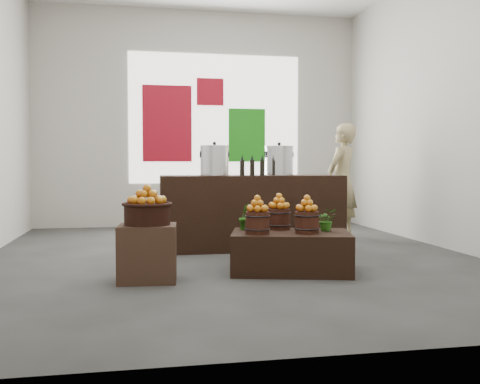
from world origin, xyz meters
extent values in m
plane|color=#3D3D3B|center=(0.00, 0.00, 0.00)|extent=(7.00, 7.00, 0.00)
cube|color=#B8B4AA|center=(0.00, 3.50, 2.00)|extent=(6.00, 0.04, 4.00)
cube|color=white|center=(0.30, 3.48, 2.00)|extent=(3.20, 0.02, 2.40)
cube|color=maroon|center=(-0.60, 3.47, 1.90)|extent=(0.90, 0.04, 1.40)
cube|color=#197C13|center=(0.90, 3.47, 1.70)|extent=(0.70, 0.04, 1.00)
cube|color=maroon|center=(0.20, 3.47, 2.50)|extent=(0.50, 0.04, 0.50)
cube|color=#452C20|center=(-1.04, -1.21, 0.28)|extent=(0.60, 0.50, 0.56)
cylinder|color=black|center=(-1.04, -1.21, 0.66)|extent=(0.45, 0.45, 0.20)
cube|color=black|center=(0.47, -1.04, 0.22)|extent=(1.39, 1.04, 0.43)
cylinder|color=#3B1810|center=(0.09, -1.12, 0.55)|extent=(0.25, 0.25, 0.23)
cylinder|color=#3B1810|center=(0.61, -1.17, 0.55)|extent=(0.25, 0.25, 0.23)
cylinder|color=#3B1810|center=(0.41, -0.79, 0.55)|extent=(0.25, 0.25, 0.23)
imported|color=#205912|center=(0.88, -1.03, 0.55)|extent=(0.25, 0.23, 0.24)
imported|color=#205912|center=(0.04, -0.77, 0.58)|extent=(0.18, 0.15, 0.29)
cube|color=black|center=(0.38, 0.60, 0.50)|extent=(2.46, 0.83, 1.00)
cylinder|color=silver|center=(-0.12, 0.61, 1.19)|extent=(0.38, 0.38, 0.38)
cylinder|color=silver|center=(0.77, 0.59, 1.19)|extent=(0.38, 0.38, 0.38)
imported|color=tan|center=(2.00, 1.41, 0.89)|extent=(0.76, 0.76, 1.78)
camera|label=1|loc=(-1.11, -6.50, 1.15)|focal=40.00mm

